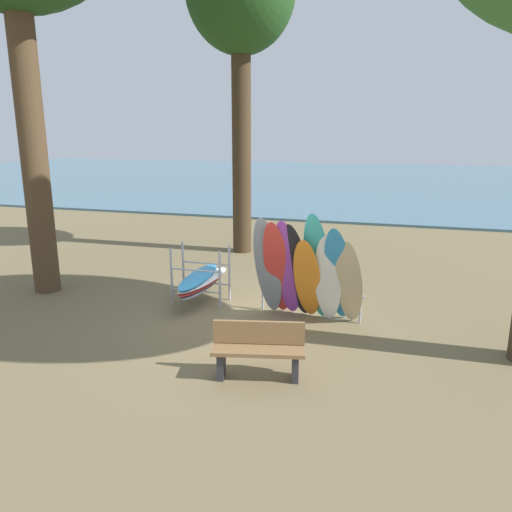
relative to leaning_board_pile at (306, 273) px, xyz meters
The scene contains 5 objects.
ground_plane 1.50m from the leaning_board_pile, 163.07° to the right, with size 80.00×80.00×0.00m, color brown.
lake_water 28.87m from the leaning_board_pile, 92.14° to the left, with size 80.00×36.00×0.10m, color #477084.
leaning_board_pile is the anchor object (origin of this frame).
board_storage_rack 2.51m from the leaning_board_pile, 167.62° to the left, with size 1.15×2.13×1.25m.
park_bench 2.48m from the leaning_board_pile, 96.24° to the right, with size 1.46×0.70×0.85m.
Camera 1 is at (2.77, -8.81, 3.67)m, focal length 35.24 mm.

